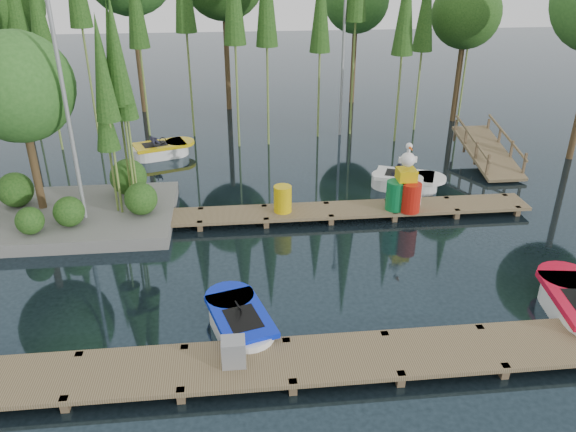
{
  "coord_description": "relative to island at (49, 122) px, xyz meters",
  "views": [
    {
      "loc": [
        -0.97,
        -13.41,
        7.92
      ],
      "look_at": [
        0.5,
        0.5,
        1.1
      ],
      "focal_mm": 35.0,
      "sensor_mm": 36.0,
      "label": 1
    }
  ],
  "objects": [
    {
      "name": "seagull_post",
      "position": [
        11.01,
        -0.79,
        -2.35
      ],
      "size": [
        0.5,
        0.27,
        0.8
      ],
      "color": "gray",
      "rests_on": "far_dock"
    },
    {
      "name": "boat_yellow_far",
      "position": [
        2.44,
        5.61,
        -2.91
      ],
      "size": [
        2.84,
        1.97,
        1.3
      ],
      "rotation": [
        0.0,
        0.0,
        -0.01
      ],
      "color": "white",
      "rests_on": "ground"
    },
    {
      "name": "ground_plane",
      "position": [
        6.3,
        -3.29,
        -3.18
      ],
      "size": [
        90.0,
        90.0,
        0.0
      ],
      "primitive_type": "plane",
      "color": "#1B2932"
    },
    {
      "name": "island",
      "position": [
        0.0,
        0.0,
        0.0
      ],
      "size": [
        6.2,
        4.2,
        6.75
      ],
      "color": "slate",
      "rests_on": "ground"
    },
    {
      "name": "lamp_island",
      "position": [
        0.8,
        -0.79,
        1.08
      ],
      "size": [
        0.3,
        0.3,
        7.25
      ],
      "color": "gray",
      "rests_on": "ground"
    },
    {
      "name": "boat_white_far",
      "position": [
        11.45,
        1.28,
        -2.91
      ],
      "size": [
        2.86,
        2.08,
        1.23
      ],
      "rotation": [
        0.0,
        0.0,
        0.3
      ],
      "color": "white",
      "rests_on": "ground"
    },
    {
      "name": "utility_cabinet",
      "position": [
        5.18,
        -7.79,
        -2.59
      ],
      "size": [
        0.48,
        0.4,
        0.59
      ],
      "primitive_type": "cube",
      "color": "gray",
      "rests_on": "near_dock"
    },
    {
      "name": "ramp",
      "position": [
        15.3,
        3.21,
        -2.6
      ],
      "size": [
        1.5,
        3.94,
        1.49
      ],
      "color": "brown",
      "rests_on": "ground"
    },
    {
      "name": "far_dock",
      "position": [
        7.3,
        -0.79,
        -2.95
      ],
      "size": [
        15.0,
        1.2,
        0.5
      ],
      "color": "brown",
      "rests_on": "ground"
    },
    {
      "name": "drum_cluster",
      "position": [
        10.75,
        -0.95,
        -2.25
      ],
      "size": [
        1.25,
        1.14,
        2.15
      ],
      "color": "#0B6530",
      "rests_on": "far_dock"
    },
    {
      "name": "boat_blue",
      "position": [
        5.33,
        -6.38,
        -2.94
      ],
      "size": [
        1.79,
        2.75,
        0.85
      ],
      "rotation": [
        0.0,
        0.0,
        0.28
      ],
      "color": "white",
      "rests_on": "ground"
    },
    {
      "name": "lamp_rear",
      "position": [
        10.3,
        7.71,
        1.08
      ],
      "size": [
        0.3,
        0.3,
        7.25
      ],
      "color": "gray",
      "rests_on": "ground"
    },
    {
      "name": "near_dock",
      "position": [
        6.3,
        -7.79,
        -2.95
      ],
      "size": [
        18.0,
        1.5,
        0.5
      ],
      "color": "brown",
      "rests_on": "ground"
    },
    {
      "name": "yellow_barrel",
      "position": [
        6.84,
        -0.79,
        -2.46
      ],
      "size": [
        0.57,
        0.57,
        0.85
      ],
      "primitive_type": "cylinder",
      "color": "gold",
      "rests_on": "far_dock"
    }
  ]
}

